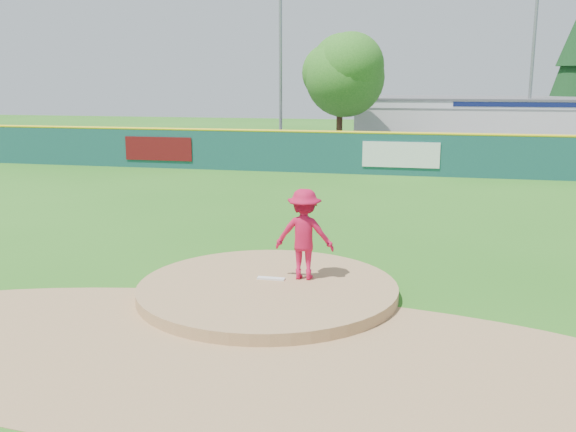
% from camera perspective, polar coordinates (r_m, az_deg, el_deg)
% --- Properties ---
extents(ground, '(120.00, 120.00, 0.00)m').
position_cam_1_polar(ground, '(13.75, -1.81, -7.02)').
color(ground, '#286B19').
rests_on(ground, ground).
extents(pitchers_mound, '(5.50, 5.50, 0.50)m').
position_cam_1_polar(pitchers_mound, '(13.75, -1.81, -7.02)').
color(pitchers_mound, '#9E774C').
rests_on(pitchers_mound, ground).
extents(pitching_rubber, '(0.60, 0.15, 0.04)m').
position_cam_1_polar(pitching_rubber, '(13.94, -1.52, -5.58)').
color(pitching_rubber, white).
rests_on(pitching_rubber, pitchers_mound).
extents(infield_dirt_arc, '(15.40, 15.40, 0.01)m').
position_cam_1_polar(infield_dirt_arc, '(11.07, -5.72, -11.94)').
color(infield_dirt_arc, '#9E774C').
rests_on(infield_dirt_arc, ground).
extents(parking_lot, '(44.00, 16.00, 0.02)m').
position_cam_1_polar(parking_lot, '(39.97, 7.80, 5.55)').
color(parking_lot, '#38383A').
rests_on(parking_lot, ground).
extents(pitcher, '(1.29, 0.77, 1.97)m').
position_cam_1_polar(pitcher, '(13.78, 1.46, -1.62)').
color(pitcher, '#B70F38').
rests_on(pitcher, pitchers_mound).
extents(van, '(5.11, 2.86, 1.35)m').
position_cam_1_polar(van, '(36.14, 7.97, 5.95)').
color(van, silver).
rests_on(van, parking_lot).
extents(pool_building_grp, '(15.20, 8.20, 3.31)m').
position_cam_1_polar(pool_building_grp, '(44.76, 16.16, 8.01)').
color(pool_building_grp, silver).
rests_on(pool_building_grp, ground).
extents(fence_banners, '(15.83, 0.04, 1.20)m').
position_cam_1_polar(fence_banners, '(31.59, -1.20, 5.74)').
color(fence_banners, '#5E0D0F').
rests_on(fence_banners, ground).
extents(playground_slide, '(0.95, 2.67, 1.47)m').
position_cam_1_polar(playground_slide, '(38.68, -13.97, 6.19)').
color(playground_slide, blue).
rests_on(playground_slide, ground).
extents(outfield_fence, '(40.00, 0.14, 2.07)m').
position_cam_1_polar(outfield_fence, '(30.95, 6.44, 5.70)').
color(outfield_fence, '#164746').
rests_on(outfield_fence, ground).
extents(deciduous_tree, '(5.60, 5.60, 7.36)m').
position_cam_1_polar(deciduous_tree, '(37.95, 4.66, 12.15)').
color(deciduous_tree, '#382314').
rests_on(deciduous_tree, ground).
extents(light_pole_left, '(1.75, 0.25, 11.00)m').
position_cam_1_polar(light_pole_left, '(40.68, -0.67, 14.30)').
color(light_pole_left, gray).
rests_on(light_pole_left, ground).
extents(light_pole_right, '(1.75, 0.25, 10.00)m').
position_cam_1_polar(light_pole_right, '(42.00, 20.91, 12.76)').
color(light_pole_right, gray).
rests_on(light_pole_right, ground).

